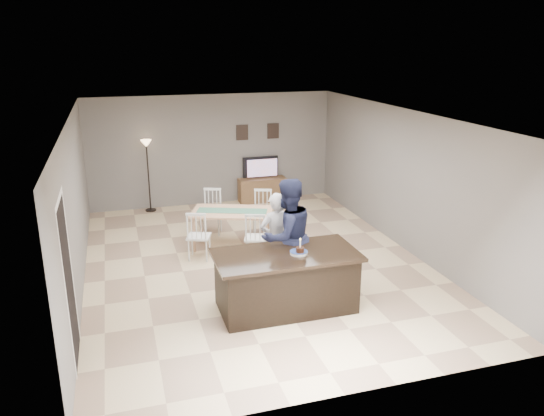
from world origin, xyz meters
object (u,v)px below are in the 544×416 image
object	(u,v)px
woman	(276,240)
man	(287,237)
plate_stack	(299,253)
birthday_cake	(300,251)
television	(261,167)
dining_table	(232,217)
tv_console	(262,190)
floor_lamp	(147,156)
kitchen_island	(286,281)

from	to	relation	value
woman	man	distance (m)	0.35
woman	plate_stack	bearing A→B (deg)	85.30
man	birthday_cake	size ratio (longest dim) A/B	7.39
television	dining_table	world-z (taller)	television
television	dining_table	size ratio (longest dim) A/B	0.42
tv_console	plate_stack	world-z (taller)	plate_stack
tv_console	television	size ratio (longest dim) A/B	1.31
television	man	world-z (taller)	man
man	plate_stack	world-z (taller)	man
television	birthday_cake	world-z (taller)	birthday_cake
man	floor_lamp	size ratio (longest dim) A/B	1.10
birthday_cake	man	bearing A→B (deg)	88.24
plate_stack	dining_table	world-z (taller)	dining_table
plate_stack	floor_lamp	distance (m)	5.93
birthday_cake	plate_stack	world-z (taller)	birthday_cake
dining_table	floor_lamp	distance (m)	3.23
dining_table	woman	bearing A→B (deg)	-60.17
television	plate_stack	distance (m)	5.80
television	plate_stack	size ratio (longest dim) A/B	3.42
tv_console	plate_stack	size ratio (longest dim) A/B	4.49
man	kitchen_island	bearing A→B (deg)	52.99
woman	plate_stack	world-z (taller)	woman
tv_console	dining_table	size ratio (longest dim) A/B	0.55
kitchen_island	man	world-z (taller)	man
woman	dining_table	bearing A→B (deg)	-89.77
kitchen_island	floor_lamp	xyz separation A→B (m)	(-1.60, 5.58, 0.88)
kitchen_island	birthday_cake	xyz separation A→B (m)	(0.18, -0.11, 0.51)
tv_console	floor_lamp	world-z (taller)	floor_lamp
tv_console	birthday_cake	bearing A→B (deg)	-100.20
television	woman	xyz separation A→B (m)	(-1.10, -4.79, -0.07)
dining_table	tv_console	bearing A→B (deg)	84.04
man	floor_lamp	world-z (taller)	man
kitchen_island	tv_console	distance (m)	5.70
kitchen_island	tv_console	size ratio (longest dim) A/B	1.79
woman	floor_lamp	xyz separation A→B (m)	(-1.70, 4.73, 0.54)
woman	kitchen_island	bearing A→B (deg)	74.11
tv_console	birthday_cake	xyz separation A→B (m)	(-1.02, -5.68, 0.66)
birthday_cake	kitchen_island	bearing A→B (deg)	149.31
kitchen_island	woman	bearing A→B (deg)	83.10
floor_lamp	dining_table	bearing A→B (deg)	-63.80
kitchen_island	birthday_cake	distance (m)	0.55
man	birthday_cake	xyz separation A→B (m)	(-0.02, -0.66, 0.01)
television	man	size ratio (longest dim) A/B	0.48
woman	birthday_cake	xyz separation A→B (m)	(0.08, -0.95, 0.16)
kitchen_island	television	world-z (taller)	television
birthday_cake	floor_lamp	bearing A→B (deg)	107.34
tv_console	man	size ratio (longest dim) A/B	0.63
birthday_cake	dining_table	world-z (taller)	birthday_cake
tv_console	floor_lamp	distance (m)	2.98
man	tv_console	bearing A→B (deg)	-118.36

